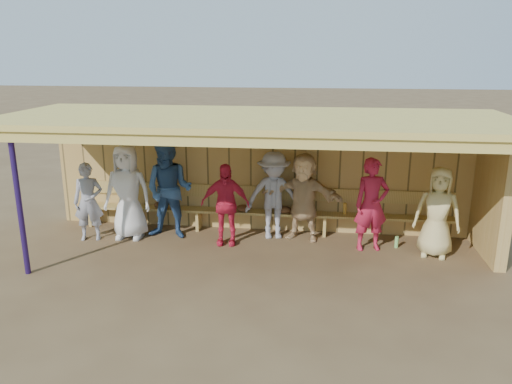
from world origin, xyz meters
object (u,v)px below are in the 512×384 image
Objects in this scene: player_e at (274,195)px; bench at (261,207)px; player_b at (128,192)px; player_c at (169,190)px; player_f at (303,197)px; player_a at (88,202)px; player_h at (437,212)px; player_g at (371,205)px; player_d at (225,204)px.

player_e reaches higher than bench.
bench is (2.53, 0.66, -0.41)m from player_b.
player_f is at bearing 8.95° from player_c.
player_b is 0.25× the size of bench.
bench is (1.73, 0.55, -0.44)m from player_c.
player_c reaches higher than player_e.
player_a is 6.50m from player_h.
player_b reaches higher than player_e.
player_e is 1.05× the size of player_h.
player_f is at bearing 149.98° from player_g.
player_c is (1.52, 0.32, 0.21)m from player_a.
player_d is at bearing -167.68° from player_h.
player_f is at bearing 14.16° from player_d.
player_g is (1.25, -0.39, 0.01)m from player_f.
player_b is 2.65m from bench.
player_d is (1.95, -0.10, -0.15)m from player_b.
player_f is 0.23× the size of bench.
player_c is 0.26× the size of bench.
player_a is 0.82× the size of player_b.
player_c reaches higher than player_h.
player_f is 2.45m from player_h.
player_e reaches higher than player_h.
player_d reaches higher than player_a.
bench is at bearing 149.02° from player_g.
player_b is at bearing -165.34° from bench.
player_a is 0.88× the size of player_g.
bench is (-0.29, 0.31, -0.34)m from player_e.
player_d is at bearing -148.52° from player_f.
player_f is (1.45, 0.45, 0.07)m from player_d.
player_c is at bearing 164.98° from player_g.
player_g is at bearing -2.97° from player_f.
player_a is 0.20× the size of bench.
player_d is 0.91× the size of player_g.
player_a is at bearing -166.13° from player_h.
player_e is (2.02, 0.24, -0.11)m from player_c.
player_b reaches higher than player_d.
player_a is 0.93× the size of player_h.
player_b is at bearing 174.43° from player_e.
player_a is at bearing -164.55° from player_c.
player_b is 2.84m from player_e.
player_a is at bearing 176.25° from player_e.
player_e is at bearing -176.74° from player_h.
player_h is at bearing -14.53° from player_a.
player_b is at bearing 1.34° from player_a.
player_a is 1.57m from player_c.
player_d is 2.71m from player_g.
player_c reaches higher than player_f.
player_c is 1.12× the size of player_g.
player_h is at bearing -4.60° from player_d.
player_e is at bearing 10.48° from player_c.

